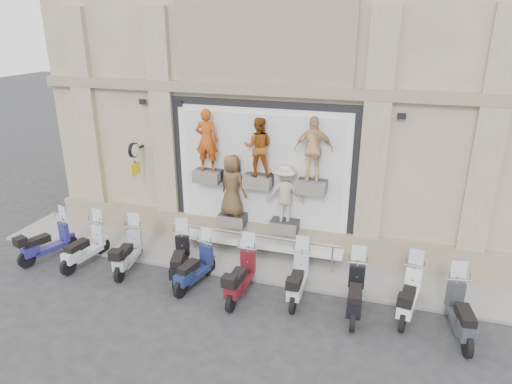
% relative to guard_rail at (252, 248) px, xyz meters
% --- Properties ---
extents(ground, '(90.00, 90.00, 0.00)m').
position_rel_guard_rail_xyz_m(ground, '(0.00, -2.00, -0.47)').
color(ground, '#2A2A2C').
rests_on(ground, ground).
extents(sidewalk, '(16.00, 2.20, 0.08)m').
position_rel_guard_rail_xyz_m(sidewalk, '(0.00, 0.10, -0.43)').
color(sidewalk, gray).
rests_on(sidewalk, ground).
extents(building, '(14.00, 8.60, 12.00)m').
position_rel_guard_rail_xyz_m(building, '(0.00, 5.00, 5.54)').
color(building, tan).
rests_on(building, ground).
extents(shop_vitrine, '(5.60, 0.85, 4.30)m').
position_rel_guard_rail_xyz_m(shop_vitrine, '(0.06, 0.74, 1.96)').
color(shop_vitrine, black).
rests_on(shop_vitrine, ground).
extents(guard_rail, '(5.06, 0.10, 0.93)m').
position_rel_guard_rail_xyz_m(guard_rail, '(0.00, 0.00, 0.00)').
color(guard_rail, '#9EA0A5').
rests_on(guard_rail, ground).
extents(clock_sign_bracket, '(0.10, 0.80, 1.02)m').
position_rel_guard_rail_xyz_m(clock_sign_bracket, '(-3.90, 0.47, 2.34)').
color(clock_sign_bracket, black).
rests_on(clock_sign_bracket, ground).
extents(scooter_a, '(1.12, 1.89, 1.48)m').
position_rel_guard_rail_xyz_m(scooter_a, '(-5.81, -1.56, 0.28)').
color(scooter_a, navy).
rests_on(scooter_a, ground).
extents(scooter_b, '(0.78, 1.89, 1.49)m').
position_rel_guard_rail_xyz_m(scooter_b, '(-4.55, -1.50, 0.28)').
color(scooter_b, '#BABCC1').
rests_on(scooter_b, ground).
extents(scooter_c, '(0.84, 1.89, 1.48)m').
position_rel_guard_rail_xyz_m(scooter_c, '(-3.20, -1.40, 0.28)').
color(scooter_c, '#9396A0').
rests_on(scooter_c, ground).
extents(scooter_d, '(1.05, 1.92, 1.50)m').
position_rel_guard_rail_xyz_m(scooter_d, '(-1.64, -1.34, 0.28)').
color(scooter_d, black).
rests_on(scooter_d, ground).
extents(scooter_e, '(0.85, 1.83, 1.44)m').
position_rel_guard_rail_xyz_m(scooter_e, '(-1.07, -1.60, 0.25)').
color(scooter_e, '#16214D').
rests_on(scooter_e, ground).
extents(scooter_f, '(0.57, 1.88, 1.52)m').
position_rel_guard_rail_xyz_m(scooter_f, '(0.25, -1.72, 0.29)').
color(scooter_f, '#4F0D13').
rests_on(scooter_f, ground).
extents(scooter_g, '(0.61, 1.82, 1.46)m').
position_rel_guard_rail_xyz_m(scooter_g, '(1.64, -1.36, 0.26)').
color(scooter_g, '#B2B4BA').
rests_on(scooter_g, ground).
extents(scooter_h, '(0.64, 1.89, 1.51)m').
position_rel_guard_rail_xyz_m(scooter_h, '(3.09, -1.60, 0.29)').
color(scooter_h, black).
rests_on(scooter_h, ground).
extents(scooter_i, '(0.80, 1.88, 1.47)m').
position_rel_guard_rail_xyz_m(scooter_i, '(4.30, -1.30, 0.27)').
color(scooter_i, white).
rests_on(scooter_i, ground).
extents(scooter_j, '(0.84, 1.94, 1.53)m').
position_rel_guard_rail_xyz_m(scooter_j, '(5.40, -1.73, 0.30)').
color(scooter_j, '#292E32').
rests_on(scooter_j, ground).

